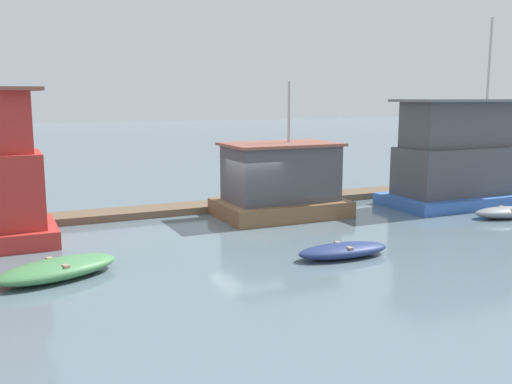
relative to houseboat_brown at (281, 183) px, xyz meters
name	(u,v)px	position (x,y,z in m)	size (l,w,h in m)	color
ground_plane	(246,222)	(-1.87, -0.56, -1.44)	(200.00, 200.00, 0.00)	slate
dock_walkway	(219,206)	(-1.87, 2.54, -1.29)	(33.80, 1.62, 0.30)	brown
houseboat_brown	(281,183)	(0.00, 0.00, 0.00)	(5.32, 3.56, 5.67)	brown
houseboat_blue	(462,158)	(9.02, -1.09, 0.75)	(7.36, 3.65, 8.68)	#3866B7
dinghy_green	(58,269)	(-9.58, -5.04, -1.17)	(3.82, 2.58, 0.55)	#47844C
dinghy_navy	(343,250)	(-1.12, -6.58, -1.21)	(3.19, 1.26, 0.45)	navy
dinghy_grey	(507,212)	(8.46, -4.39, -1.20)	(3.11, 1.68, 0.48)	gray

